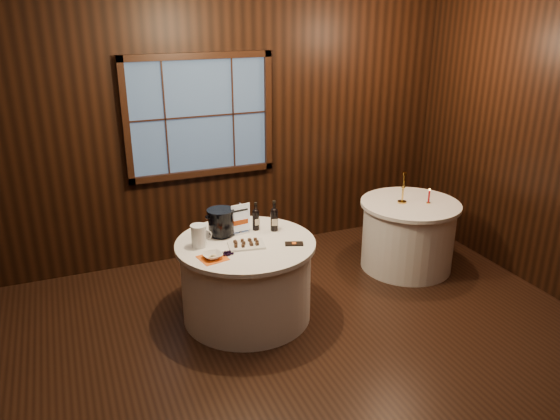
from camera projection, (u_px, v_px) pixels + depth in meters
name	position (u px, v px, depth m)	size (l,w,h in m)	color
ground	(288.00, 377.00, 4.37)	(6.00, 6.00, 0.00)	black
back_wall	(200.00, 126.00, 5.96)	(6.00, 0.10, 3.00)	black
main_table	(246.00, 279.00, 5.09)	(1.28, 1.28, 0.77)	white
side_table	(408.00, 235.00, 6.06)	(1.08, 1.08, 0.77)	white
sign_stand	(240.00, 223.00, 5.10)	(0.19, 0.11, 0.30)	silver
port_bottle_left	(256.00, 218.00, 5.18)	(0.07, 0.07, 0.28)	black
port_bottle_right	(274.00, 218.00, 5.15)	(0.07, 0.08, 0.30)	black
ice_bucket	(221.00, 222.00, 5.04)	(0.25, 0.25, 0.26)	black
chocolate_plate	(246.00, 244.00, 4.86)	(0.35, 0.26, 0.05)	white
chocolate_box	(294.00, 244.00, 4.90)	(0.16, 0.08, 0.01)	black
grape_bunch	(227.00, 253.00, 4.69)	(0.16, 0.07, 0.04)	black
glass_pitcher	(199.00, 236.00, 4.83)	(0.19, 0.14, 0.20)	white
orange_napkin	(213.00, 258.00, 4.64)	(0.22, 0.22, 0.00)	#EA5B13
cracker_bowl	(213.00, 256.00, 4.63)	(0.17, 0.17, 0.04)	white
brass_candlestick	(403.00, 192.00, 5.87)	(0.10, 0.10, 0.34)	gold
red_candle	(429.00, 197.00, 5.88)	(0.04, 0.04, 0.17)	gold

